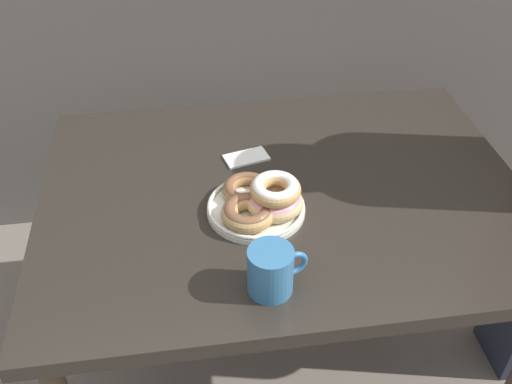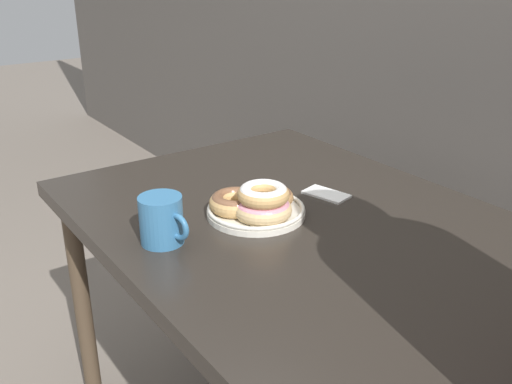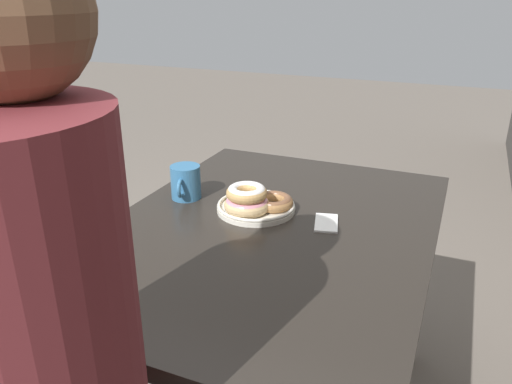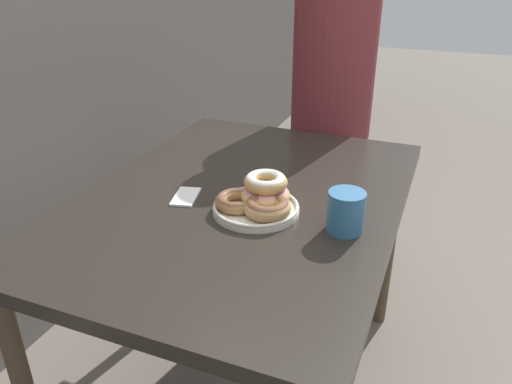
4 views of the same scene
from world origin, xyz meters
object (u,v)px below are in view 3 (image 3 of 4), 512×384
object	(u,v)px
donut_plate	(253,200)
napkin	(326,223)
dining_table	(269,250)
coffee_mug	(186,182)

from	to	relation	value
donut_plate	napkin	distance (m)	0.23
dining_table	coffee_mug	distance (m)	0.35
dining_table	coffee_mug	size ratio (longest dim) A/B	9.39
dining_table	coffee_mug	world-z (taller)	coffee_mug
dining_table	napkin	distance (m)	0.18
dining_table	donut_plate	distance (m)	0.15
dining_table	napkin	xyz separation A→B (m)	(-0.08, 0.14, 0.08)
donut_plate	napkin	size ratio (longest dim) A/B	1.97
coffee_mug	donut_plate	bearing A→B (deg)	86.72
dining_table	donut_plate	size ratio (longest dim) A/B	4.82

